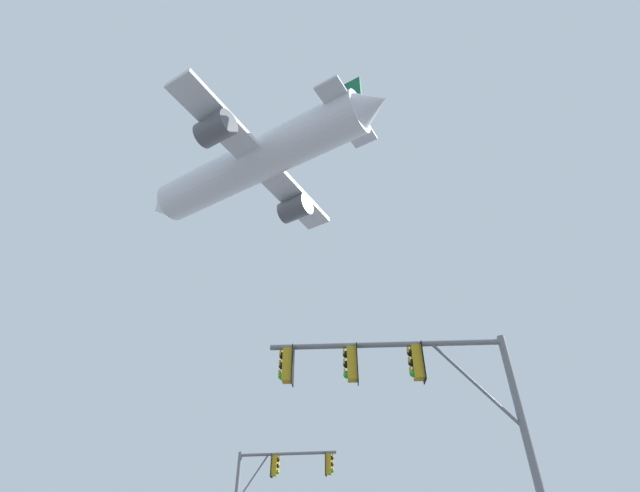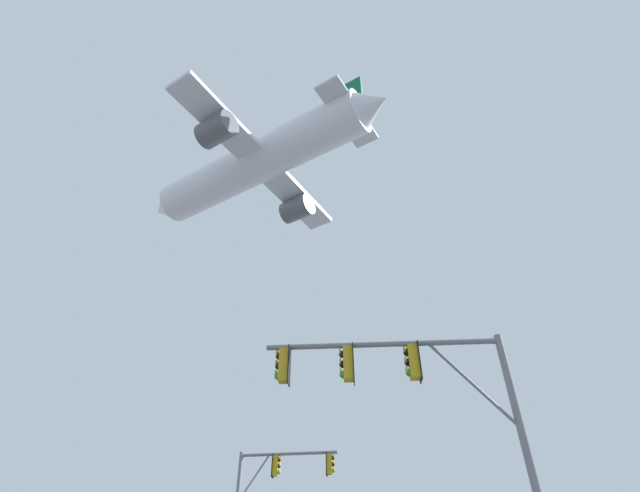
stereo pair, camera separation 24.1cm
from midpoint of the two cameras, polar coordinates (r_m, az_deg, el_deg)
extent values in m
cylinder|color=slate|center=(12.27, 25.53, -25.11)|extent=(0.20, 0.20, 6.79)
cylinder|color=slate|center=(12.50, 7.76, -12.47)|extent=(6.29, 0.15, 0.15)
cylinder|color=slate|center=(12.47, 18.75, -16.39)|extent=(1.95, 0.08, 2.28)
cube|color=gold|center=(12.38, -4.75, -15.07)|extent=(0.26, 0.32, 0.90)
cylinder|color=gold|center=(12.57, -4.64, -12.90)|extent=(0.05, 0.05, 0.12)
cube|color=black|center=(12.36, -4.09, -15.07)|extent=(0.02, 0.46, 1.04)
sphere|color=black|center=(12.50, -5.37, -13.91)|extent=(0.20, 0.20, 0.20)
cylinder|color=gold|center=(12.53, -5.66, -13.66)|extent=(0.04, 0.21, 0.21)
sphere|color=black|center=(12.40, -5.44, -15.11)|extent=(0.20, 0.20, 0.20)
cylinder|color=gold|center=(12.43, -5.73, -14.85)|extent=(0.04, 0.21, 0.21)
sphere|color=green|center=(12.30, -5.52, -16.33)|extent=(0.20, 0.20, 0.20)
cylinder|color=gold|center=(12.33, -5.81, -16.07)|extent=(0.04, 0.21, 0.21)
cube|color=gold|center=(12.26, 3.56, -14.91)|extent=(0.26, 0.32, 0.90)
cylinder|color=gold|center=(12.45, 3.47, -12.73)|extent=(0.05, 0.05, 0.12)
cube|color=black|center=(12.26, 4.24, -14.89)|extent=(0.02, 0.46, 1.04)
sphere|color=black|center=(12.36, 2.82, -13.77)|extent=(0.20, 0.20, 0.20)
cylinder|color=gold|center=(12.39, 2.51, -13.52)|extent=(0.04, 0.21, 0.21)
sphere|color=black|center=(12.26, 2.86, -14.98)|extent=(0.20, 0.20, 0.20)
cylinder|color=gold|center=(12.28, 2.54, -14.73)|extent=(0.04, 0.21, 0.21)
sphere|color=green|center=(12.16, 2.90, -16.21)|extent=(0.20, 0.20, 0.20)
cylinder|color=gold|center=(12.18, 2.58, -15.96)|extent=(0.04, 0.21, 0.21)
cube|color=gold|center=(12.39, 11.85, -14.46)|extent=(0.26, 0.32, 0.90)
cylinder|color=gold|center=(12.58, 11.56, -12.30)|extent=(0.05, 0.05, 0.12)
cube|color=black|center=(12.41, 12.51, -14.41)|extent=(0.02, 0.46, 1.04)
sphere|color=black|center=(12.47, 11.02, -13.36)|extent=(0.20, 0.20, 0.20)
cylinder|color=gold|center=(12.48, 10.68, -13.12)|extent=(0.04, 0.21, 0.21)
sphere|color=black|center=(12.36, 11.17, -14.55)|extent=(0.20, 0.20, 0.20)
cylinder|color=gold|center=(12.38, 10.83, -14.31)|extent=(0.04, 0.21, 0.21)
sphere|color=green|center=(12.27, 11.32, -15.76)|extent=(0.20, 0.20, 0.20)
cylinder|color=gold|center=(12.28, 10.98, -15.52)|extent=(0.04, 0.21, 0.21)
cylinder|color=slate|center=(24.16, -4.49, -25.10)|extent=(4.84, 0.61, 0.15)
cylinder|color=slate|center=(24.43, -9.00, -27.43)|extent=(1.52, 0.22, 2.14)
cube|color=gold|center=(23.70, 0.80, -26.26)|extent=(0.29, 0.34, 0.90)
cylinder|color=gold|center=(23.79, 0.79, -25.05)|extent=(0.05, 0.05, 0.12)
cube|color=black|center=(23.72, 0.43, -26.27)|extent=(0.07, 0.46, 1.04)
sphere|color=black|center=(23.72, 1.18, -25.61)|extent=(0.20, 0.20, 0.20)
cylinder|color=gold|center=(23.73, 1.35, -25.46)|extent=(0.06, 0.21, 0.21)
sphere|color=black|center=(23.68, 1.19, -26.27)|extent=(0.20, 0.20, 0.20)
cylinder|color=gold|center=(23.68, 1.36, -26.12)|extent=(0.06, 0.21, 0.21)
sphere|color=green|center=(23.63, 1.20, -26.94)|extent=(0.20, 0.20, 0.20)
cylinder|color=gold|center=(23.63, 1.37, -26.79)|extent=(0.06, 0.21, 0.21)
cube|color=gold|center=(24.22, -6.18, -26.30)|extent=(0.29, 0.34, 0.90)
cylinder|color=gold|center=(24.31, -6.09, -25.12)|extent=(0.05, 0.05, 0.12)
cube|color=black|center=(24.26, -6.53, -26.29)|extent=(0.07, 0.46, 1.04)
sphere|color=black|center=(24.23, -5.76, -25.68)|extent=(0.20, 0.20, 0.20)
cylinder|color=gold|center=(24.23, -5.59, -25.54)|extent=(0.06, 0.21, 0.21)
sphere|color=black|center=(24.18, -5.81, -26.33)|extent=(0.20, 0.20, 0.20)
cylinder|color=gold|center=(24.18, -5.63, -26.19)|extent=(0.06, 0.21, 0.21)
sphere|color=green|center=(24.14, -5.85, -26.98)|extent=(0.20, 0.20, 0.20)
cylinder|color=gold|center=(24.13, -5.68, -26.85)|extent=(0.06, 0.21, 0.21)
cylinder|color=white|center=(48.01, -8.43, 10.67)|extent=(23.94, 15.45, 4.40)
cone|color=white|center=(55.88, -19.58, 4.80)|extent=(4.63, 5.11, 4.18)
cone|color=white|center=(43.23, 6.55, 17.59)|extent=(4.18, 4.59, 3.74)
cube|color=silver|center=(47.21, -7.84, 10.46)|extent=(13.59, 22.09, 0.50)
cylinder|color=#595B60|center=(43.22, -13.46, 14.46)|extent=(4.07, 3.73, 2.48)
cylinder|color=#595B60|center=(50.00, -3.36, 4.83)|extent=(4.07, 3.73, 2.48)
cube|color=#0C5933|center=(45.92, 2.94, 17.99)|extent=(3.56, 2.09, 5.23)
cube|color=silver|center=(44.19, 3.35, 16.56)|extent=(6.04, 8.45, 0.28)
camera|label=1|loc=(0.12, -90.28, 0.21)|focal=24.87mm
camera|label=2|loc=(0.12, 89.72, -0.21)|focal=24.87mm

